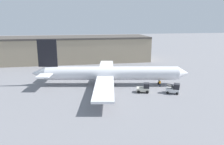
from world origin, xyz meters
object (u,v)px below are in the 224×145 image
ground_crew_worker (160,83)px  baggage_tug (144,88)px  airplane (108,73)px  belt_loader_truck (174,89)px

ground_crew_worker → baggage_tug: bearing=-145.4°
airplane → baggage_tug: 11.15m
baggage_tug → belt_loader_truck: size_ratio=0.93×
belt_loader_truck → ground_crew_worker: bearing=131.5°
ground_crew_worker → belt_loader_truck: (1.21, -5.66, 0.18)m
baggage_tug → belt_loader_truck: bearing=0.1°
baggage_tug → belt_loader_truck: belt_loader_truck is taller
airplane → belt_loader_truck: 17.60m
ground_crew_worker → belt_loader_truck: bearing=-76.6°
airplane → belt_loader_truck: (14.47, -9.82, -2.05)m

